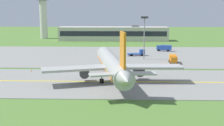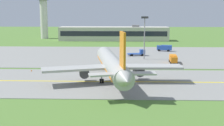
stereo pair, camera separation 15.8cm
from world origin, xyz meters
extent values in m
plane|color=#517A33|center=(0.00, 0.00, 0.00)|extent=(500.00, 500.00, 0.00)
cube|color=gray|center=(0.00, 0.00, 0.05)|extent=(240.00, 28.00, 0.10)
cube|color=gray|center=(10.00, 42.00, 0.05)|extent=(140.00, 52.00, 0.10)
cube|color=yellow|center=(0.00, 0.00, 0.11)|extent=(220.00, 0.60, 0.01)
cylinder|color=#ADADA8|center=(-4.38, 0.95, 4.20)|extent=(9.59, 34.19, 4.00)
cone|color=#ADADA8|center=(-7.41, 18.90, 4.20)|extent=(4.18, 3.20, 3.80)
cone|color=#ADADA8|center=(-1.33, -17.19, 4.60)|extent=(3.88, 3.72, 3.40)
cube|color=orange|center=(-4.38, 0.95, 3.70)|extent=(9.22, 31.52, 0.36)
cube|color=#1E232D|center=(-7.04, 16.73, 4.90)|extent=(3.65, 2.34, 0.70)
cube|color=#ADADA8|center=(-12.40, -2.63, 3.70)|extent=(15.75, 9.10, 0.50)
cylinder|color=#47474C|center=(-10.76, -0.32, 2.30)|extent=(2.83, 3.73, 2.30)
cylinder|color=black|center=(-11.03, 1.25, 2.30)|extent=(2.11, 0.60, 2.10)
cube|color=#ADADA8|center=(4.36, 0.20, 3.70)|extent=(15.13, 5.21, 0.50)
cylinder|color=#47474C|center=(2.06, 1.84, 2.30)|extent=(2.83, 3.73, 2.30)
cylinder|color=black|center=(1.79, 3.42, 2.30)|extent=(2.11, 0.60, 2.10)
cube|color=orange|center=(-1.89, -13.84, 9.45)|extent=(1.13, 4.41, 6.50)
cube|color=#ADADA8|center=(-5.01, -14.57, 5.00)|extent=(6.42, 3.92, 0.30)
cube|color=#ADADA8|center=(1.30, -13.50, 5.00)|extent=(6.14, 2.77, 0.30)
cylinder|color=slate|center=(-6.54, 13.77, 1.38)|extent=(0.24, 0.24, 1.65)
cylinder|color=black|center=(-6.54, 13.77, 0.55)|extent=(0.53, 1.14, 1.10)
cylinder|color=slate|center=(-6.61, -1.45, 1.38)|extent=(0.24, 0.24, 1.65)
cylinder|color=black|center=(-6.89, -1.50, 0.55)|extent=(0.53, 1.14, 1.10)
cylinder|color=black|center=(-6.34, -1.40, 0.55)|extent=(0.53, 1.14, 1.10)
cylinder|color=slate|center=(-1.49, -0.59, 1.38)|extent=(0.24, 0.24, 1.65)
cylinder|color=black|center=(-1.76, -0.63, 0.55)|extent=(0.53, 1.14, 1.10)
cylinder|color=black|center=(-1.22, -0.54, 0.55)|extent=(0.53, 1.14, 1.10)
cube|color=#264CA5|center=(5.64, 41.04, 1.50)|extent=(2.06, 2.23, 1.80)
cube|color=#1E232D|center=(6.40, 41.14, 1.81)|extent=(0.37, 1.84, 0.81)
cube|color=#264CA5|center=(2.47, 40.60, 0.80)|extent=(4.84, 2.71, 0.40)
cylinder|color=orange|center=(5.64, 41.04, 2.50)|extent=(0.20, 0.20, 0.18)
cylinder|color=black|center=(5.50, 42.03, 0.45)|extent=(0.93, 0.42, 0.90)
cylinder|color=black|center=(5.78, 40.05, 0.45)|extent=(0.93, 0.42, 0.90)
cylinder|color=black|center=(1.41, 41.52, 0.45)|extent=(0.93, 0.42, 0.90)
cylinder|color=black|center=(1.70, 39.44, 0.45)|extent=(0.93, 0.42, 0.90)
cube|color=orange|center=(14.28, 23.37, 1.50)|extent=(2.12, 1.93, 1.80)
cube|color=#1E232D|center=(14.23, 22.61, 1.81)|extent=(1.84, 0.25, 0.81)
cube|color=orange|center=(14.48, 26.37, 1.60)|extent=(2.38, 4.33, 2.00)
cylinder|color=orange|center=(14.28, 23.37, 2.50)|extent=(0.20, 0.20, 0.18)
cylinder|color=black|center=(15.28, 23.30, 0.45)|extent=(0.36, 0.92, 0.90)
cylinder|color=black|center=(13.28, 23.44, 0.45)|extent=(0.36, 0.92, 0.90)
cylinder|color=black|center=(15.59, 27.13, 0.45)|extent=(0.36, 0.92, 0.90)
cylinder|color=black|center=(13.49, 27.28, 0.45)|extent=(0.36, 0.92, 0.90)
cube|color=#264CA5|center=(13.65, 54.52, 1.50)|extent=(2.28, 2.42, 1.80)
cube|color=#1E232D|center=(12.92, 54.73, 1.81)|extent=(0.62, 1.80, 0.81)
cube|color=#264CA5|center=(16.54, 53.70, 1.60)|extent=(4.61, 3.17, 2.00)
cylinder|color=orange|center=(13.65, 54.52, 2.50)|extent=(0.20, 0.20, 0.18)
cylinder|color=black|center=(13.38, 53.56, 0.45)|extent=(0.95, 0.53, 0.90)
cylinder|color=black|center=(13.93, 55.48, 0.45)|extent=(0.95, 0.53, 0.90)
cylinder|color=black|center=(17.06, 52.46, 0.45)|extent=(0.95, 0.53, 0.90)
cylinder|color=black|center=(17.63, 54.48, 0.45)|extent=(0.95, 0.53, 0.90)
cube|color=beige|center=(-6.61, 99.29, 3.86)|extent=(61.54, 10.65, 7.72)
cube|color=#1E232D|center=(-6.61, 93.91, 4.24)|extent=(59.08, 0.10, 2.78)
cube|color=slate|center=(5.70, 99.29, 8.32)|extent=(4.00, 4.00, 1.20)
cylinder|color=silver|center=(-49.42, 110.32, 11.52)|extent=(4.40, 4.40, 23.05)
cylinder|color=gray|center=(5.67, 32.87, 7.00)|extent=(0.36, 0.36, 14.00)
cube|color=#333333|center=(5.67, 32.87, 14.35)|extent=(2.40, 0.50, 0.70)
cone|color=orange|center=(-26.85, 11.10, 0.30)|extent=(0.44, 0.44, 0.60)
camera|label=1|loc=(-2.22, -66.17, 16.29)|focal=46.51mm
camera|label=2|loc=(-2.06, -66.16, 16.29)|focal=46.51mm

